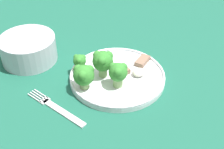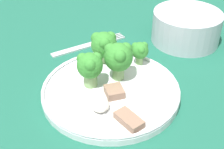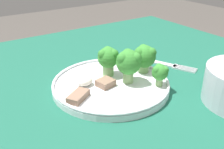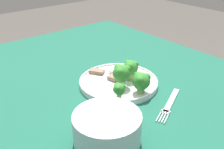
% 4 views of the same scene
% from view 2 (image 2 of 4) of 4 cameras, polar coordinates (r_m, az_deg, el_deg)
% --- Properties ---
extents(table, '(1.08, 1.05, 0.72)m').
position_cam_2_polar(table, '(0.60, 9.35, -13.16)').
color(table, '#195642').
rests_on(table, ground_plane).
extents(dinner_plate, '(0.24, 0.24, 0.02)m').
position_cam_2_polar(dinner_plate, '(0.55, -0.23, -2.95)').
color(dinner_plate, white).
rests_on(dinner_plate, table).
extents(fork, '(0.09, 0.17, 0.00)m').
position_cam_2_polar(fork, '(0.70, -4.33, 5.35)').
color(fork, silver).
rests_on(fork, table).
extents(cream_bowl, '(0.15, 0.15, 0.07)m').
position_cam_2_polar(cream_bowl, '(0.72, 13.40, 8.32)').
color(cream_bowl, '#B7BCC6').
rests_on(cream_bowl, table).
extents(broccoli_floret_near_rim_left, '(0.05, 0.05, 0.07)m').
position_cam_2_polar(broccoli_floret_near_rim_left, '(0.55, 1.20, 3.20)').
color(broccoli_floret_near_rim_left, '#7FA866').
rests_on(broccoli_floret_near_rim_left, dinner_plate).
extents(broccoli_floret_center_left, '(0.03, 0.03, 0.05)m').
position_cam_2_polar(broccoli_floret_center_left, '(0.60, 5.14, 4.38)').
color(broccoli_floret_center_left, '#7FA866').
rests_on(broccoli_floret_center_left, dinner_plate).
extents(broccoli_floret_back_left, '(0.05, 0.05, 0.06)m').
position_cam_2_polar(broccoli_floret_back_left, '(0.54, -4.07, 1.54)').
color(broccoli_floret_back_left, '#7FA866').
rests_on(broccoli_floret_back_left, dinner_plate).
extents(broccoli_floret_front_left, '(0.05, 0.05, 0.06)m').
position_cam_2_polar(broccoli_floret_front_left, '(0.60, -1.48, 5.52)').
color(broccoli_floret_front_left, '#7FA866').
rests_on(broccoli_floret_front_left, dinner_plate).
extents(meat_slice_front_slice, '(0.04, 0.04, 0.01)m').
position_cam_2_polar(meat_slice_front_slice, '(0.53, 0.43, -3.14)').
color(meat_slice_front_slice, '#846651').
rests_on(meat_slice_front_slice, dinner_plate).
extents(meat_slice_middle_slice, '(0.05, 0.05, 0.01)m').
position_cam_2_polar(meat_slice_middle_slice, '(0.48, 3.13, -8.26)').
color(meat_slice_middle_slice, '#846651').
rests_on(meat_slice_middle_slice, dinner_plate).
extents(sauce_dollop, '(0.03, 0.03, 0.02)m').
position_cam_2_polar(sauce_dollop, '(0.50, -2.18, -5.53)').
color(sauce_dollop, silver).
rests_on(sauce_dollop, dinner_plate).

